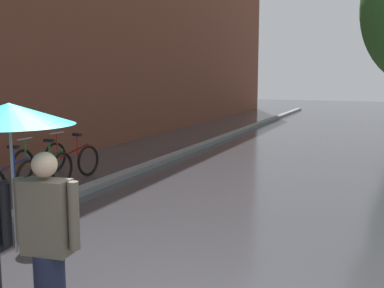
{
  "coord_description": "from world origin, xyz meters",
  "views": [
    {
      "loc": [
        2.25,
        -3.09,
        2.31
      ],
      "look_at": [
        -0.25,
        2.87,
        1.35
      ],
      "focal_mm": 44.14,
      "sensor_mm": 36.0,
      "label": 1
    }
  ],
  "objects_px": {
    "couple_under_umbrella": "(13,189)",
    "litter_bin": "(46,210)",
    "parked_bicycle_3": "(71,158)",
    "parked_bicycle_1": "(6,174)",
    "parked_bicycle_2": "(42,166)"
  },
  "relations": [
    {
      "from": "couple_under_umbrella",
      "to": "litter_bin",
      "type": "xyz_separation_m",
      "value": [
        -1.48,
        2.13,
        -0.93
      ]
    },
    {
      "from": "parked_bicycle_3",
      "to": "parked_bicycle_1",
      "type": "bearing_deg",
      "value": -90.15
    },
    {
      "from": "parked_bicycle_3",
      "to": "litter_bin",
      "type": "relative_size",
      "value": 1.35
    },
    {
      "from": "parked_bicycle_3",
      "to": "parked_bicycle_2",
      "type": "bearing_deg",
      "value": -88.03
    },
    {
      "from": "parked_bicycle_2",
      "to": "parked_bicycle_3",
      "type": "relative_size",
      "value": 0.96
    },
    {
      "from": "parked_bicycle_2",
      "to": "couple_under_umbrella",
      "type": "distance_m",
      "value": 6.35
    },
    {
      "from": "parked_bicycle_3",
      "to": "couple_under_umbrella",
      "type": "xyz_separation_m",
      "value": [
        3.94,
        -5.96,
        0.98
      ]
    },
    {
      "from": "parked_bicycle_3",
      "to": "couple_under_umbrella",
      "type": "height_order",
      "value": "couple_under_umbrella"
    },
    {
      "from": "parked_bicycle_2",
      "to": "parked_bicycle_3",
      "type": "distance_m",
      "value": 1.05
    },
    {
      "from": "parked_bicycle_1",
      "to": "couple_under_umbrella",
      "type": "distance_m",
      "value": 5.64
    },
    {
      "from": "parked_bicycle_2",
      "to": "parked_bicycle_3",
      "type": "xyz_separation_m",
      "value": [
        -0.04,
        1.05,
        0.0
      ]
    },
    {
      "from": "parked_bicycle_1",
      "to": "couple_under_umbrella",
      "type": "height_order",
      "value": "couple_under_umbrella"
    },
    {
      "from": "litter_bin",
      "to": "couple_under_umbrella",
      "type": "bearing_deg",
      "value": -55.27
    },
    {
      "from": "parked_bicycle_1",
      "to": "parked_bicycle_3",
      "type": "bearing_deg",
      "value": 89.85
    },
    {
      "from": "parked_bicycle_2",
      "to": "parked_bicycle_3",
      "type": "height_order",
      "value": "same"
    }
  ]
}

